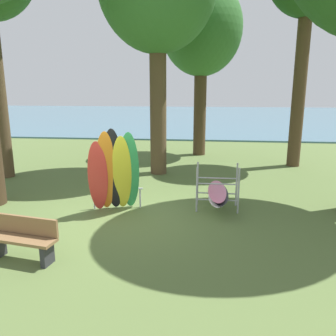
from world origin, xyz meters
TOP-DOWN VIEW (x-y plane):
  - ground_plane at (0.00, 0.00)m, footprint 80.00×80.00m
  - lake_water at (0.00, 31.05)m, footprint 80.00×36.00m
  - tree_far_right_back at (1.69, 8.81)m, footprint 3.77×3.77m
  - leaning_board_pile at (-0.39, 0.45)m, footprint 1.45×1.02m
  - board_storage_rack at (2.38, 0.98)m, footprint 1.15×2.11m
  - park_bench at (-1.47, -2.33)m, footprint 1.45×0.65m

SIDE VIEW (x-z plane):
  - ground_plane at x=0.00m, z-range 0.00..0.00m
  - lake_water at x=0.00m, z-range 0.00..0.10m
  - park_bench at x=-1.47m, z-range 0.03..0.88m
  - board_storage_rack at x=2.38m, z-range -0.15..1.10m
  - leaning_board_pile at x=-0.39m, z-range -0.07..2.24m
  - tree_far_right_back at x=1.69m, z-range 1.79..9.91m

